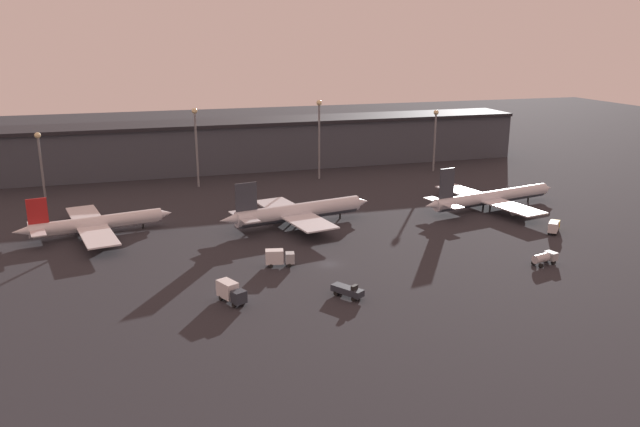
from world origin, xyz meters
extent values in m
plane|color=#26262B|center=(0.00, 0.00, 0.00)|extent=(600.00, 600.00, 0.00)
cube|color=#3D424C|center=(0.00, 104.57, 8.23)|extent=(212.14, 18.25, 16.47)
cube|color=black|center=(0.00, 104.57, 17.07)|extent=(212.14, 20.25, 1.20)
cylinder|color=silver|center=(-48.23, 36.38, 3.09)|extent=(31.24, 9.35, 3.25)
cylinder|color=silver|center=(-48.23, 36.38, 2.52)|extent=(29.61, 8.56, 2.76)
cone|color=silver|center=(-31.97, 39.65, 3.09)|extent=(4.44, 3.80, 3.09)
cone|color=silver|center=(-64.64, 33.07, 3.33)|extent=(5.33, 3.67, 2.76)
cube|color=red|center=(-61.08, 33.79, 7.75)|extent=(4.54, 1.29, 6.08)
cube|color=silver|center=(-61.69, 33.67, 3.58)|extent=(5.87, 13.98, 0.24)
cube|color=silver|center=(-49.76, 36.07, 2.68)|extent=(14.47, 38.45, 0.36)
cylinder|color=gray|center=(-50.93, 46.62, 1.54)|extent=(3.86, 2.46, 1.79)
cylinder|color=gray|center=(-46.75, 25.88, 1.54)|extent=(3.86, 2.46, 1.79)
cylinder|color=black|center=(-37.52, 38.53, 0.73)|extent=(0.50, 0.50, 1.46)
cylinder|color=black|center=(-50.01, 37.34, 0.73)|extent=(0.50, 0.50, 1.46)
cylinder|color=black|center=(-49.50, 34.79, 0.73)|extent=(0.50, 0.50, 1.46)
cylinder|color=silver|center=(1.45, 29.74, 3.78)|extent=(34.73, 10.74, 3.98)
cylinder|color=#333842|center=(1.45, 29.74, 3.09)|extent=(32.92, 9.81, 3.38)
cone|color=silver|center=(19.60, 33.39, 3.78)|extent=(5.43, 4.65, 3.78)
cone|color=silver|center=(-16.89, 26.04, 4.08)|extent=(6.52, 4.50, 3.38)
cube|color=#333842|center=(-12.80, 26.87, 9.29)|extent=(5.54, 1.49, 7.03)
cube|color=silver|center=(-13.48, 26.73, 4.38)|extent=(6.23, 12.34, 0.24)
cube|color=silver|center=(-0.24, 29.39, 3.28)|extent=(15.05, 33.82, 0.36)
cylinder|color=gray|center=(-1.03, 38.59, 1.94)|extent=(4.73, 3.01, 2.19)
cylinder|color=gray|center=(2.58, 20.61, 1.94)|extent=(4.73, 3.01, 2.19)
cylinder|color=black|center=(13.34, 32.13, 0.90)|extent=(0.50, 0.50, 1.79)
cylinder|color=black|center=(-0.56, 30.96, 0.90)|extent=(0.50, 0.50, 1.79)
cylinder|color=black|center=(0.07, 27.83, 0.90)|extent=(0.50, 0.50, 1.79)
cylinder|color=silver|center=(58.36, 29.95, 3.24)|extent=(40.23, 11.30, 3.41)
cylinder|color=#333842|center=(58.36, 29.95, 2.64)|extent=(38.15, 10.40, 2.90)
cone|color=silver|center=(79.15, 34.13, 3.24)|extent=(4.65, 3.98, 3.24)
cone|color=silver|center=(37.42, 25.73, 3.49)|extent=(5.58, 3.85, 2.90)
cube|color=#333842|center=(41.75, 26.61, 9.03)|extent=(4.76, 1.33, 8.17)
cube|color=silver|center=(40.96, 26.45, 3.75)|extent=(6.00, 13.89, 0.24)
cube|color=silver|center=(56.39, 29.55, 2.81)|extent=(14.74, 38.20, 0.36)
cylinder|color=gray|center=(55.50, 40.07, 1.62)|extent=(4.05, 2.58, 1.87)
cylinder|color=gray|center=(59.64, 19.51, 1.62)|extent=(4.05, 2.58, 1.87)
cylinder|color=black|center=(72.21, 32.74, 0.77)|extent=(0.50, 0.50, 1.53)
cylinder|color=black|center=(56.12, 30.89, 0.77)|extent=(0.50, 0.50, 1.53)
cylinder|color=black|center=(56.66, 28.22, 0.77)|extent=(0.50, 0.50, 1.53)
cube|color=#9EA3A8|center=(46.17, -13.01, 1.58)|extent=(2.31, 2.93, 1.73)
cylinder|color=#B7B7BC|center=(43.07, -13.82, 1.64)|extent=(4.14, 2.73, 1.83)
cylinder|color=black|center=(45.69, -12.14, 0.45)|extent=(1.03, 0.85, 0.90)
cylinder|color=black|center=(46.18, -14.01, 0.45)|extent=(1.03, 0.85, 0.90)
cylinder|color=black|center=(41.89, -13.12, 0.45)|extent=(1.03, 0.85, 0.90)
cylinder|color=black|center=(42.38, -14.99, 0.45)|extent=(1.03, 0.85, 0.90)
cube|color=#282D38|center=(-2.00, -17.64, 1.36)|extent=(5.32, 6.59, 1.27)
cube|color=black|center=(-1.11, -19.01, 2.39)|extent=(1.61, 1.39, 0.80)
cylinder|color=black|center=(-0.20, -18.96, 0.45)|extent=(0.93, 1.04, 0.90)
cylinder|color=black|center=(-1.51, -19.82, 0.45)|extent=(0.93, 1.04, 0.90)
cylinder|color=black|center=(-2.49, -15.47, 0.45)|extent=(0.93, 1.04, 0.90)
cylinder|color=black|center=(-3.80, -16.33, 0.45)|extent=(0.93, 1.04, 0.90)
cube|color=gold|center=(62.03, 6.75, 1.61)|extent=(2.90, 2.90, 1.77)
cube|color=silver|center=(59.55, 4.14, 1.90)|extent=(4.37, 4.45, 2.36)
cylinder|color=black|center=(61.33, 7.15, 0.45)|extent=(1.00, 1.01, 0.90)
cylinder|color=black|center=(62.47, 6.06, 0.45)|extent=(1.00, 1.01, 0.90)
cylinder|color=black|center=(58.38, 4.05, 0.45)|extent=(1.00, 1.01, 0.90)
cylinder|color=black|center=(59.52, 2.97, 0.45)|extent=(1.00, 1.01, 0.90)
cube|color=#282D38|center=(-22.19, -15.87, 1.85)|extent=(3.04, 2.85, 2.27)
cube|color=silver|center=(-23.71, -12.56, 2.23)|extent=(3.94, 4.81, 3.02)
cylinder|color=black|center=(-21.46, -15.31, 0.45)|extent=(0.92, 1.07, 0.90)
cylinder|color=black|center=(-23.10, -16.07, 0.45)|extent=(0.92, 1.07, 0.90)
cylinder|color=black|center=(-23.26, -11.39, 0.45)|extent=(0.92, 1.07, 0.90)
cylinder|color=black|center=(-24.90, -12.14, 0.45)|extent=(0.92, 1.07, 0.90)
cube|color=#9EA3A8|center=(-8.25, 1.48, 1.83)|extent=(2.24, 2.53, 2.22)
cube|color=silver|center=(-11.49, 2.15, 2.20)|extent=(4.16, 2.92, 2.96)
cylinder|color=black|center=(-8.26, 2.33, 0.45)|extent=(0.99, 0.72, 0.90)
cylinder|color=black|center=(-8.59, 0.71, 0.45)|extent=(0.99, 0.72, 0.90)
cylinder|color=black|center=(-12.10, 3.12, 0.45)|extent=(0.99, 0.72, 0.90)
cylinder|color=black|center=(-12.43, 1.50, 0.45)|extent=(0.99, 0.72, 0.90)
cylinder|color=slate|center=(-65.12, 79.89, 9.14)|extent=(0.70, 0.70, 18.29)
sphere|color=beige|center=(-65.12, 79.89, 18.89)|extent=(1.80, 1.80, 1.80)
cylinder|color=slate|center=(-18.97, 79.89, 11.95)|extent=(0.70, 0.70, 23.91)
sphere|color=beige|center=(-18.97, 79.89, 24.51)|extent=(1.80, 1.80, 1.80)
cylinder|color=slate|center=(21.90, 79.89, 12.60)|extent=(0.70, 0.70, 25.19)
sphere|color=beige|center=(21.90, 79.89, 25.79)|extent=(1.80, 1.80, 1.80)
cylinder|color=slate|center=(65.07, 79.89, 10.25)|extent=(0.70, 0.70, 20.51)
sphere|color=beige|center=(65.07, 79.89, 21.11)|extent=(1.80, 1.80, 1.80)
camera|label=1|loc=(-38.35, -119.80, 47.48)|focal=35.00mm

